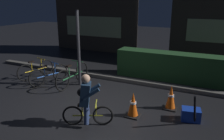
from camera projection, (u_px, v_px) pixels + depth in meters
The scene contains 13 objects.
ground_plane at pixel (96, 106), 6.25m from camera, with size 40.00×40.00×0.00m, color black.
sidewalk_curb at pixel (126, 80), 8.13m from camera, with size 12.00×0.24×0.12m, color #56544F.
hedge_row at pixel (182, 68), 8.04m from camera, with size 4.80×0.70×1.01m, color #214723.
storefront_left at pixel (95, 9), 12.68m from camera, with size 4.99×0.54×4.73m.
street_post at pixel (79, 49), 7.45m from camera, with size 0.10×0.10×2.52m, color #2D2D33.
parked_bike_leftmost at pixel (36, 70), 8.45m from camera, with size 0.49×1.49×0.70m.
parked_bike_left_mid at pixel (49, 75), 7.86m from camera, with size 0.56×1.48×0.71m.
parked_bike_center_left at pixel (73, 75), 7.64m from camera, with size 0.46×1.76×0.81m.
traffic_cone_near at pixel (133, 105), 5.62m from camera, with size 0.36×0.36×0.64m.
traffic_cone_far at pixel (171, 97), 6.01m from camera, with size 0.36×0.36×0.66m.
blue_crate at pixel (191, 115), 5.46m from camera, with size 0.44×0.32×0.30m, color #193DB7.
cyclist at pixel (86, 100), 5.14m from camera, with size 1.09×0.57×1.25m.
closed_umbrella at pixel (195, 110), 5.13m from camera, with size 0.05×0.05×0.85m, color black.
Camera 1 is at (2.83, -4.95, 2.79)m, focal length 36.17 mm.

